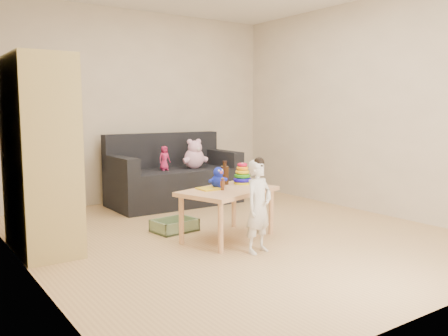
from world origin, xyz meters
TOP-DOWN VIEW (x-y plane):
  - room at (0.00, 0.00)m, footprint 4.50×4.50m
  - wardrobe at (-1.75, 0.53)m, footprint 0.48×0.96m
  - sofa at (0.24, 1.69)m, footprint 1.70×0.85m
  - play_table at (-0.16, -0.12)m, footprint 1.08×0.85m
  - storage_bin at (-0.46, 0.43)m, footprint 0.46×0.37m
  - toddler at (-0.19, -0.64)m, footprint 0.33×0.26m
  - pink_bear at (0.50, 1.61)m, footprint 0.33×0.29m
  - doll at (0.06, 1.64)m, footprint 0.16×0.12m
  - ring_stacker at (0.16, 0.07)m, footprint 0.19×0.19m
  - brown_bottle at (-0.02, 0.14)m, footprint 0.08×0.08m
  - blue_plush at (-0.20, -0.01)m, footprint 0.19×0.16m
  - wooden_figure at (-0.24, -0.14)m, footprint 0.05×0.05m
  - yellow_book at (-0.32, -0.03)m, footprint 0.20×0.20m

SIDE VIEW (x-z plane):
  - storage_bin at x=-0.46m, z-range 0.00..0.13m
  - sofa at x=0.24m, z-range 0.00..0.48m
  - play_table at x=-0.16m, z-range 0.00..0.50m
  - toddler at x=-0.19m, z-range 0.00..0.81m
  - yellow_book at x=-0.32m, z-range 0.50..0.51m
  - wooden_figure at x=-0.24m, z-range 0.50..0.62m
  - ring_stacker at x=0.16m, z-range 0.47..0.69m
  - brown_bottle at x=-0.02m, z-range 0.48..0.72m
  - blue_plush at x=-0.20m, z-range 0.50..0.71m
  - doll at x=0.06m, z-range 0.48..0.79m
  - pink_bear at x=0.50m, z-range 0.48..0.81m
  - wardrobe at x=-1.75m, z-range 0.00..1.73m
  - room at x=0.00m, z-range -0.95..3.55m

